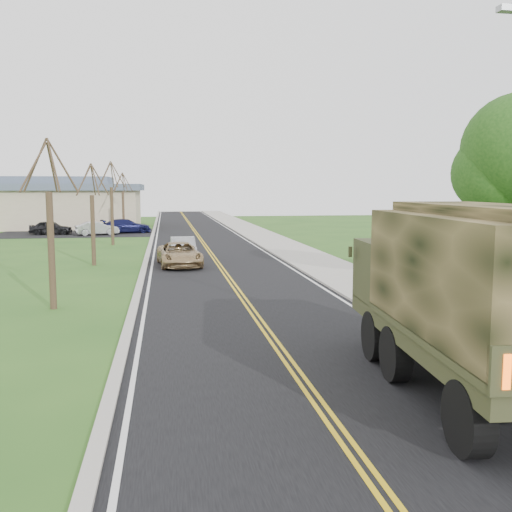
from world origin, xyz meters
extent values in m
plane|color=#29531B|center=(0.00, 0.00, 0.00)|extent=(160.00, 160.00, 0.00)
cube|color=black|center=(0.00, 40.00, 0.01)|extent=(8.00, 120.00, 0.01)
cube|color=#9E998E|center=(4.15, 40.00, 0.06)|extent=(0.30, 120.00, 0.12)
cube|color=#9E998E|center=(5.90, 40.00, 0.05)|extent=(3.20, 120.00, 0.10)
cube|color=#9E998E|center=(-4.15, 40.00, 0.05)|extent=(0.30, 120.00, 0.10)
cube|color=gray|center=(3.70, -0.50, 7.75)|extent=(0.50, 0.22, 0.12)
sphere|color=#1A4012|center=(10.20, 10.50, 4.95)|extent=(3.24, 3.24, 3.24)
cylinder|color=#38281C|center=(-7.00, 10.00, 2.10)|extent=(0.24, 0.24, 4.20)
cylinder|color=#38281C|center=(-6.52, 10.13, 5.13)|extent=(1.01, 0.33, 1.90)
cylinder|color=#38281C|center=(-6.97, 10.62, 5.05)|extent=(0.13, 1.29, 1.74)
cylinder|color=#38281C|center=(-7.46, 10.18, 5.13)|extent=(0.98, 0.43, 1.90)
cylinder|color=#38281C|center=(-7.39, 9.52, 5.05)|extent=(0.79, 1.05, 1.77)
cylinder|color=#38281C|center=(-6.73, 9.59, 5.13)|extent=(0.58, 0.90, 1.90)
cylinder|color=#38281C|center=(-7.00, 22.00, 1.98)|extent=(0.24, 0.24, 3.96)
cylinder|color=#38281C|center=(-6.55, 22.12, 4.83)|extent=(0.96, 0.32, 1.79)
cylinder|color=#38281C|center=(-6.97, 22.58, 4.76)|extent=(0.12, 1.22, 1.65)
cylinder|color=#38281C|center=(-7.43, 22.17, 4.83)|extent=(0.93, 0.41, 1.79)
cylinder|color=#38281C|center=(-7.37, 21.55, 4.76)|extent=(0.75, 0.99, 1.67)
cylinder|color=#38281C|center=(-6.75, 21.61, 4.83)|extent=(0.55, 0.85, 1.80)
cylinder|color=#38281C|center=(-7.00, 34.00, 2.22)|extent=(0.24, 0.24, 4.44)
cylinder|color=#38281C|center=(-6.50, 34.13, 5.42)|extent=(1.07, 0.35, 2.00)
cylinder|color=#38281C|center=(-6.97, 34.65, 5.34)|extent=(0.13, 1.36, 1.84)
cylinder|color=#38281C|center=(-7.49, 34.19, 5.42)|extent=(1.03, 0.46, 2.00)
cylinder|color=#38281C|center=(-7.41, 33.49, 5.34)|extent=(0.83, 1.10, 1.87)
cylinder|color=#38281C|center=(-6.72, 33.56, 5.42)|extent=(0.61, 0.95, 2.01)
cylinder|color=#38281C|center=(-7.00, 46.00, 2.04)|extent=(0.24, 0.24, 4.08)
cylinder|color=#38281C|center=(-6.54, 46.12, 4.98)|extent=(0.99, 0.33, 1.84)
cylinder|color=#38281C|center=(-6.97, 46.60, 4.91)|extent=(0.13, 1.25, 1.69)
cylinder|color=#38281C|center=(-7.45, 46.17, 4.98)|extent=(0.95, 0.42, 1.85)
cylinder|color=#38281C|center=(-7.38, 45.53, 4.91)|extent=(0.77, 1.02, 1.72)
cylinder|color=#38281C|center=(-6.74, 45.60, 4.98)|extent=(0.57, 0.88, 1.85)
cube|color=tan|center=(-16.00, 56.00, 2.10)|extent=(20.00, 12.00, 4.20)
cube|color=#475466|center=(-16.00, 56.00, 4.50)|extent=(21.00, 13.00, 0.70)
cube|color=#475466|center=(-16.00, 56.00, 5.20)|extent=(14.00, 8.00, 0.90)
cube|color=black|center=(-10.00, 46.00, 0.01)|extent=(18.00, 10.00, 0.02)
cylinder|color=black|center=(1.78, -2.93, 0.62)|extent=(0.49, 1.27, 1.25)
cylinder|color=black|center=(2.07, 0.68, 0.62)|extent=(0.49, 1.27, 1.25)
cylinder|color=black|center=(4.44, 0.50, 0.62)|extent=(0.49, 1.27, 1.25)
cylinder|color=black|center=(2.19, 2.26, 0.62)|extent=(0.49, 1.27, 1.25)
cylinder|color=black|center=(4.56, 2.08, 0.62)|extent=(0.49, 1.27, 1.25)
cube|color=#36391F|center=(3.20, -0.09, 1.19)|extent=(3.33, 8.12, 0.40)
cube|color=#36391F|center=(3.43, 2.79, 2.15)|extent=(2.88, 2.36, 1.59)
cube|color=black|center=(3.51, 3.81, 2.38)|extent=(2.49, 0.29, 0.79)
cube|color=#36391F|center=(3.12, -1.05, 1.47)|extent=(3.30, 6.21, 0.17)
cube|color=black|center=(3.12, -1.05, 2.66)|extent=(3.30, 6.21, 2.27)
cube|color=black|center=(3.12, -1.05, 3.85)|extent=(2.28, 6.13, 0.28)
cube|color=#FF590C|center=(1.70, -4.02, 1.76)|extent=(0.12, 0.05, 0.51)
imported|color=#9C8158|center=(-2.22, 20.81, 0.67)|extent=(2.63, 4.99, 1.34)
imported|color=#9F9FA3|center=(-1.92, 23.88, 0.68)|extent=(1.55, 4.19, 1.37)
imported|color=#0E1133|center=(11.04, 11.26, 0.65)|extent=(4.65, 4.24, 1.30)
cube|color=#164017|center=(4.71, 0.55, 0.50)|extent=(0.73, 0.67, 0.80)
imported|color=black|center=(-13.68, 45.18, 0.66)|extent=(3.93, 1.67, 1.32)
imported|color=#ACABB0|center=(-9.30, 43.91, 0.65)|extent=(4.15, 2.37, 1.30)
imported|color=#11133E|center=(-6.76, 46.08, 0.69)|extent=(5.11, 3.05, 1.39)
camera|label=1|loc=(-2.97, -11.07, 4.29)|focal=40.00mm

